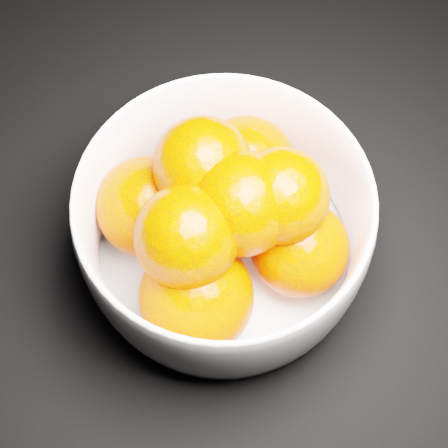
{
  "coord_description": "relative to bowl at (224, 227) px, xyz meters",
  "views": [
    {
      "loc": [
        -0.13,
        -0.48,
        0.54
      ],
      "look_at": [
        -0.12,
        -0.25,
        0.07
      ],
      "focal_mm": 50.0,
      "sensor_mm": 36.0,
      "label": 1
    }
  ],
  "objects": [
    {
      "name": "orange_pile",
      "position": [
        -0.0,
        -0.0,
        0.02
      ],
      "size": [
        0.21,
        0.21,
        0.14
      ],
      "color": "#FF4000",
      "rests_on": "bowl"
    },
    {
      "name": "bowl",
      "position": [
        0.0,
        0.0,
        0.0
      ],
      "size": [
        0.25,
        0.25,
        0.12
      ],
      "rotation": [
        0.0,
        0.0,
        -0.38
      ],
      "color": "white",
      "rests_on": "ground"
    },
    {
      "name": "ground",
      "position": [
        0.12,
        0.25,
        -0.06
      ],
      "size": [
        3.0,
        3.0,
        0.0
      ],
      "primitive_type": "cube",
      "color": "black",
      "rests_on": "ground"
    }
  ]
}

